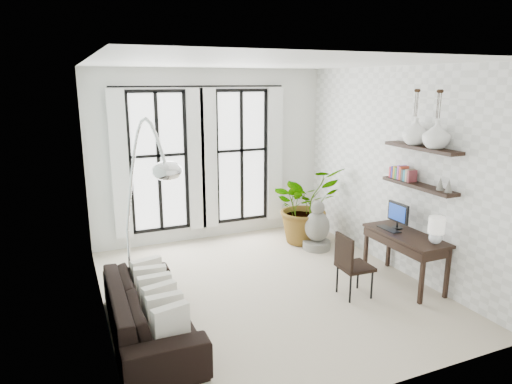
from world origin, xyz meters
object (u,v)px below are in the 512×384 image
plant (305,205)px  arc_lamp (145,170)px  desk_chair (350,262)px  buddha (317,229)px  sofa (150,310)px  desk (408,238)px

plant → arc_lamp: bearing=-150.7°
desk_chair → buddha: bearing=75.6°
sofa → buddha: size_ratio=2.50×
sofa → desk: desk is taller
desk_chair → sofa: bearing=-179.2°
sofa → plant: 3.98m
sofa → desk_chair: size_ratio=2.45×
arc_lamp → buddha: bearing=22.8°
sofa → arc_lamp: size_ratio=0.87×
plant → buddha: size_ratio=1.60×
sofa → desk_chair: bearing=-90.8°
buddha → plant: bearing=91.2°
plant → desk_chair: 2.33m
desk → desk_chair: size_ratio=1.46×
sofa → arc_lamp: bearing=-14.4°
plant → desk: (0.43, -2.28, 0.01)m
desk → plant: bearing=100.7°
plant → arc_lamp: (-3.21, -1.80, 1.22)m
sofa → plant: bearing=-55.7°
plant → desk_chair: bearing=-103.5°
desk → arc_lamp: bearing=172.5°
plant → desk: size_ratio=1.08×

